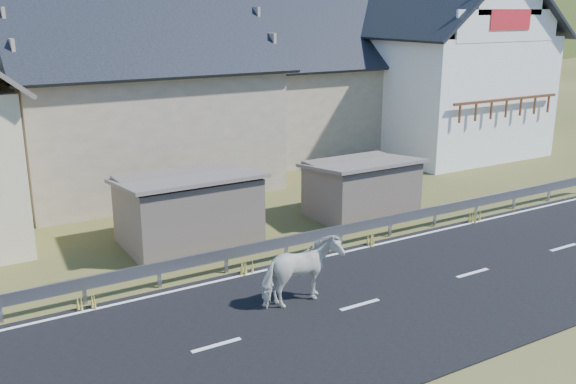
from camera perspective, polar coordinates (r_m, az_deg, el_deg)
ground at (r=16.71m, az=6.40°, el=-10.06°), size 160.00×160.00×0.00m
road at (r=16.70m, az=6.40°, el=-10.00°), size 60.00×7.00×0.04m
lane_markings at (r=16.69m, az=6.40°, el=-9.92°), size 60.00×6.60×0.01m
guardrail at (r=19.30m, az=-0.13°, el=-4.47°), size 28.10×0.09×0.75m
shed_left at (r=20.70m, az=-8.89°, el=-1.66°), size 4.30×3.30×2.40m
shed_right at (r=23.39m, az=6.50°, el=0.25°), size 3.80×2.90×2.20m
house_stone_a at (r=28.24m, az=-13.88°, el=10.11°), size 10.80×9.80×8.90m
house_stone_b at (r=34.28m, az=1.56°, el=10.86°), size 9.80×8.80×8.10m
house_white at (r=35.50m, az=12.66°, el=12.01°), size 8.80×10.80×9.70m
horse at (r=16.31m, az=1.22°, el=-7.08°), size 1.06×2.14×1.77m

